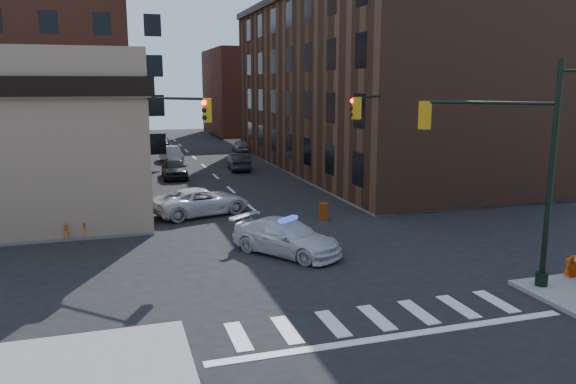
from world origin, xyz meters
TOP-DOWN VIEW (x-y plane):
  - ground at (0.00, 0.00)m, footprint 140.00×140.00m
  - sidewalk_ne at (23.00, 32.75)m, footprint 34.00×54.50m
  - commercial_row_ne at (13.00, 22.50)m, footprint 14.00×34.00m
  - filler_nw at (-16.00, 62.00)m, footprint 20.00×18.00m
  - filler_ne at (14.00, 58.00)m, footprint 16.00×16.00m
  - signal_pole_se at (6.04, -5.52)m, footprint 5.40×5.27m
  - signal_pole_nw at (-5.85, 5.34)m, footprint 3.58×3.67m
  - signal_pole_ne at (5.84, 5.35)m, footprint 3.67×3.58m
  - tree_ne_near at (7.50, 26.00)m, footprint 3.00×3.00m
  - tree_ne_far at (7.50, 34.00)m, footprint 3.00×3.00m
  - police_car at (-0.71, 0.58)m, footprint 4.72×5.40m
  - pickup at (-3.10, 9.10)m, footprint 5.98×3.98m
  - parked_car_wnear at (-3.23, 22.17)m, footprint 2.03×4.72m
  - parked_car_wfar at (-2.50, 31.57)m, footprint 1.94×4.57m
  - parked_car_wdeep at (-2.57, 43.72)m, footprint 2.51×5.35m
  - parked_car_enear at (2.50, 24.75)m, footprint 1.95×4.63m
  - parked_car_efar at (5.50, 37.26)m, footprint 1.73×3.90m
  - pedestrian_a at (-10.85, 8.20)m, footprint 0.63×0.47m
  - pedestrian_b at (-12.22, 6.00)m, footprint 1.16×1.10m
  - barrel_road at (3.09, 5.95)m, footprint 0.54×0.54m
  - barrel_bank at (-3.89, 8.96)m, footprint 0.71×0.71m
  - barricade_nw_a at (-9.25, 6.25)m, footprint 1.41×0.83m
  - barricade_nw_b at (-9.68, 5.70)m, footprint 1.16×0.70m

SIDE VIEW (x-z plane):
  - ground at x=0.00m, z-range 0.00..0.00m
  - sidewalk_ne at x=23.00m, z-range 0.00..0.15m
  - barrel_road at x=3.09m, z-range 0.00..0.92m
  - barrel_bank at x=-3.89m, z-range 0.00..1.03m
  - barricade_nw_b at x=-9.68m, z-range 0.15..0.97m
  - barricade_nw_a at x=-9.25m, z-range 0.15..1.15m
  - parked_car_efar at x=5.50m, z-range 0.00..1.30m
  - parked_car_wfar at x=-2.50m, z-range 0.00..1.47m
  - parked_car_enear at x=2.50m, z-range 0.00..1.49m
  - police_car at x=-0.71m, z-range 0.00..1.50m
  - parked_car_wdeep at x=-2.57m, z-range 0.00..1.51m
  - pickup at x=-3.10m, z-range 0.00..1.53m
  - parked_car_wnear at x=-3.23m, z-range 0.00..1.59m
  - pedestrian_a at x=-10.85m, z-range 0.15..1.72m
  - pedestrian_b at x=-12.22m, z-range 0.15..2.05m
  - tree_ne_near at x=7.50m, z-range 1.06..5.91m
  - tree_ne_far at x=7.50m, z-range 1.06..5.91m
  - signal_pole_nw at x=-5.85m, z-range 0.34..8.34m
  - signal_pole_ne at x=5.84m, z-range 0.34..8.34m
  - signal_pole_se at x=6.04m, z-range 0.61..8.61m
  - filler_ne at x=14.00m, z-range 0.00..12.00m
  - commercial_row_ne at x=13.00m, z-range 0.00..14.00m
  - filler_nw at x=-16.00m, z-range 0.00..16.00m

